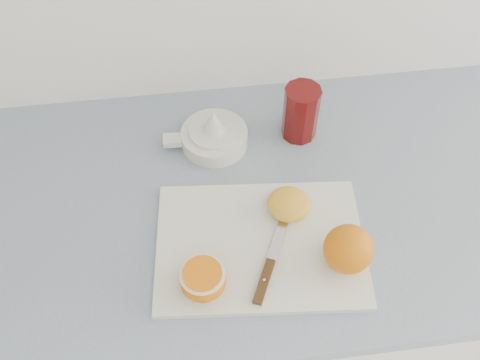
# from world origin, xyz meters

# --- Properties ---
(counter) EXTENTS (2.36, 0.64, 0.89)m
(counter) POSITION_xyz_m (-0.09, 1.70, 0.45)
(counter) COLOR white
(counter) RESTS_ON ground
(cutting_board) EXTENTS (0.39, 0.29, 0.01)m
(cutting_board) POSITION_xyz_m (-0.10, 1.58, 0.90)
(cutting_board) COLOR silver
(cutting_board) RESTS_ON counter
(whole_orange) EXTENTS (0.08, 0.08, 0.08)m
(whole_orange) POSITION_xyz_m (0.03, 1.53, 0.94)
(whole_orange) COLOR #EA6B00
(whole_orange) RESTS_ON cutting_board
(half_orange) EXTENTS (0.08, 0.08, 0.05)m
(half_orange) POSITION_xyz_m (-0.21, 1.51, 0.93)
(half_orange) COLOR #EA6B00
(half_orange) RESTS_ON cutting_board
(squeezed_shell) EXTENTS (0.08, 0.08, 0.03)m
(squeezed_shell) POSITION_xyz_m (-0.04, 1.65, 0.92)
(squeezed_shell) COLOR gold
(squeezed_shell) RESTS_ON cutting_board
(paring_knife) EXTENTS (0.10, 0.18, 0.01)m
(paring_knife) POSITION_xyz_m (-0.10, 1.52, 0.91)
(paring_knife) COLOR #452A13
(paring_knife) RESTS_ON cutting_board
(citrus_juicer) EXTENTS (0.17, 0.14, 0.09)m
(citrus_juicer) POSITION_xyz_m (-0.16, 1.84, 0.92)
(citrus_juicer) COLOR white
(citrus_juicer) RESTS_ON counter
(red_tumbler) EXTENTS (0.07, 0.07, 0.12)m
(red_tumbler) POSITION_xyz_m (0.02, 1.84, 0.95)
(red_tumbler) COLOR #5C0C0B
(red_tumbler) RESTS_ON counter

